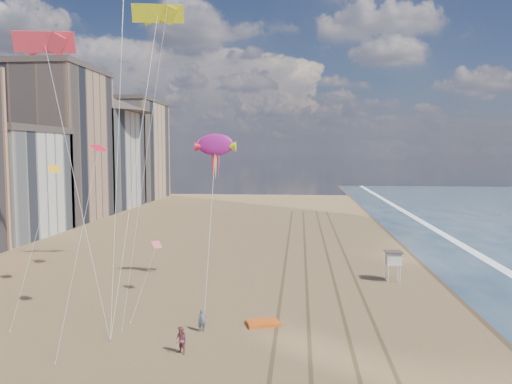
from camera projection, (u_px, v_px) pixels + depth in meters
The scene contains 10 objects.
wet_sand at pixel (459, 265), 57.90m from camera, with size 260.00×260.00×0.00m, color #42301E.
foam at pixel (497, 266), 57.53m from camera, with size 260.00×260.00×0.00m, color white.
tracks at pixel (320, 284), 49.42m from camera, with size 7.68×120.00×0.01m.
buildings at pixel (37, 149), 87.86m from camera, with size 34.72×131.35×29.00m.
lifeguard_stand at pixel (393, 258), 50.23m from camera, with size 1.73×1.73×3.12m.
grounded_kite at pixel (263, 323), 37.96m from camera, with size 2.41×1.54×0.27m, color #E25613.
show_kite at pixel (215, 145), 47.04m from camera, with size 3.96×6.22×17.35m.
kite_flyer_a at pixel (202, 320), 36.50m from camera, with size 0.61×0.40×1.69m, color #525D69.
kite_flyer_b at pixel (181, 341), 32.42m from camera, with size 0.90×0.70×1.85m, color #944B55.
small_kites at pixel (126, 106), 42.05m from camera, with size 12.75×10.36×22.80m.
Camera 1 is at (0.48, -18.85, 13.26)m, focal length 35.00 mm.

